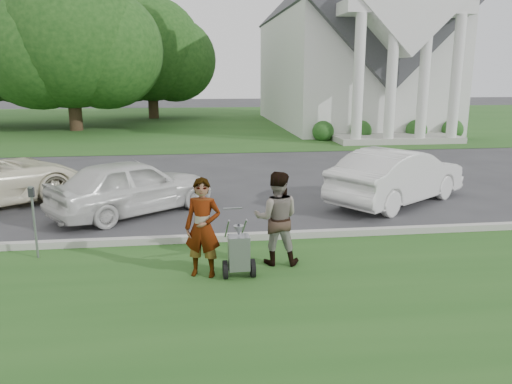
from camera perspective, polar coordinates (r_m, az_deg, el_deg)
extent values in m
plane|color=#333335|center=(9.73, -0.26, -6.57)|extent=(120.00, 120.00, 0.00)
cube|color=#224E1A|center=(7.01, 2.84, -14.84)|extent=(80.00, 7.00, 0.01)
cube|color=#224E1A|center=(36.25, -5.54, 8.06)|extent=(80.00, 30.00, 0.01)
cube|color=#9E9E93|center=(10.22, -0.64, -5.13)|extent=(80.00, 0.18, 0.15)
cube|color=white|center=(34.59, 10.00, 13.47)|extent=(9.00, 16.00, 7.00)
cube|color=#38383D|center=(34.79, 10.25, 19.24)|extent=(9.19, 17.00, 9.19)
cube|color=#9E9E93|center=(26.13, 15.64, 5.91)|extent=(6.20, 2.60, 0.30)
cylinder|color=white|center=(24.15, 11.63, 12.34)|extent=(0.50, 0.50, 6.00)
cylinder|color=white|center=(24.70, 15.22, 12.17)|extent=(0.50, 0.50, 6.00)
cylinder|color=white|center=(25.35, 18.64, 11.97)|extent=(0.50, 0.50, 6.00)
cylinder|color=white|center=(26.08, 21.88, 11.73)|extent=(0.50, 0.50, 6.00)
cube|color=white|center=(25.92, 16.72, 19.44)|extent=(6.20, 2.00, 0.60)
cube|color=white|center=(25.96, 16.77, 20.10)|extent=(5.09, 2.20, 5.09)
sphere|color=#1E4C19|center=(25.81, 7.68, 6.86)|extent=(1.10, 1.10, 1.10)
sphere|color=#1E4C19|center=(26.39, 11.91, 6.84)|extent=(1.10, 1.10, 1.10)
sphere|color=#1E4C19|center=(27.52, 17.86, 6.74)|extent=(1.10, 1.10, 1.10)
sphere|color=#1E4C19|center=(28.42, 21.54, 6.65)|extent=(1.10, 1.10, 1.10)
cylinder|color=#332316|center=(31.88, -20.03, 9.48)|extent=(0.76, 0.76, 3.20)
sphere|color=#184013|center=(31.91, -20.61, 16.49)|extent=(8.40, 8.40, 8.40)
sphere|color=#184013|center=(31.80, -16.92, 15.25)|extent=(6.89, 6.89, 6.89)
sphere|color=#184013|center=(31.99, -23.66, 15.09)|extent=(7.22, 7.22, 7.22)
sphere|color=#184013|center=(36.09, -25.65, 15.11)|extent=(7.54, 7.54, 7.54)
cylinder|color=#332316|center=(39.23, -11.69, 10.44)|extent=(0.76, 0.76, 3.00)
sphere|color=#184013|center=(39.23, -11.94, 15.68)|extent=(7.60, 7.60, 7.60)
sphere|color=#184013|center=(39.41, -9.29, 14.67)|extent=(6.23, 6.23, 6.23)
sphere|color=#184013|center=(39.05, -14.23, 14.73)|extent=(6.54, 6.54, 6.54)
cylinder|color=black|center=(8.37, -3.53, -8.85)|extent=(0.08, 0.31, 0.31)
cylinder|color=black|center=(8.42, -0.38, -8.69)|extent=(0.08, 0.31, 0.31)
cylinder|color=#2D2D33|center=(8.39, -1.95, -8.77)|extent=(0.52, 0.05, 0.04)
cube|color=gray|center=(8.29, -1.96, -6.93)|extent=(0.35, 0.29, 0.57)
cone|color=gray|center=(8.16, -1.98, -4.42)|extent=(0.18, 0.18, 0.17)
cylinder|color=#2D2D33|center=(8.14, -1.99, -3.86)|extent=(0.04, 0.04, 0.06)
cylinder|color=gray|center=(8.66, -3.34, -4.24)|extent=(0.05, 0.77, 0.55)
cylinder|color=gray|center=(8.69, -1.42, -4.15)|extent=(0.05, 0.77, 0.55)
cylinder|color=gray|center=(8.96, -2.66, -1.87)|extent=(0.33, 0.04, 0.03)
imported|color=#999999|center=(8.28, -6.09, -4.19)|extent=(0.69, 0.55, 1.67)
imported|color=#999999|center=(8.77, 2.37, -3.09)|extent=(0.91, 0.76, 1.67)
cylinder|color=gray|center=(9.94, -23.94, -3.76)|extent=(0.04, 0.04, 1.18)
cube|color=#2D2D33|center=(9.77, -24.30, -0.01)|extent=(0.10, 0.07, 0.18)
cylinder|color=gray|center=(9.75, -24.35, 0.49)|extent=(0.09, 0.09, 0.03)
imported|color=silver|center=(12.37, -13.96, 0.65)|extent=(4.17, 3.64, 1.36)
imported|color=silver|center=(13.54, 15.89, 1.78)|extent=(4.43, 3.75, 1.43)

